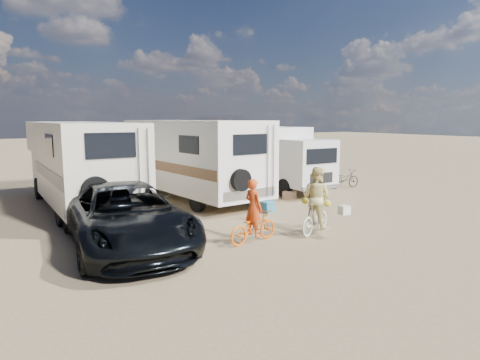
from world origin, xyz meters
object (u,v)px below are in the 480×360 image
rv_left (80,165)px  crate (289,195)px  cooler (267,207)px  bike_woman (315,218)px  dark_suv (126,216)px  rider_man (253,214)px  rider_woman (316,204)px  box_truck (278,159)px  bike_parked (344,179)px  bike_man (253,227)px  rv_main (192,160)px

rv_left → crate: size_ratio=20.74×
cooler → bike_woman: bearing=-114.0°
rv_left → dark_suv: size_ratio=1.49×
rider_man → rider_woman: size_ratio=0.87×
box_truck → cooler: 5.02m
crate → rider_woman: bearing=-118.6°
rider_woman → bike_parked: 8.42m
bike_man → rider_woman: bearing=-107.1°
box_truck → bike_woman: (-3.45, -6.75, -0.99)m
bike_man → bike_woman: (1.98, -0.17, 0.04)m
rv_left → bike_woman: 8.91m
dark_suv → bike_man: (3.03, -1.29, -0.39)m
bike_woman → bike_parked: bearing=-73.0°
crate → rv_main: bearing=145.9°
rider_man → bike_parked: bearing=-69.6°
rider_man → crate: 6.28m
box_truck → dark_suv: (-8.46, -5.28, -0.64)m
rider_man → rider_woman: rider_woman is taller
bike_woman → cooler: 3.03m
box_truck → crate: bearing=-115.7°
rider_man → crate: rider_man is taller
bike_man → rider_woman: rider_woman is taller
bike_woman → dark_suv: bearing=50.0°
rv_main → rider_woman: (0.82, -6.78, -0.72)m
bike_woman → rider_woman: bearing=-113.7°
dark_suv → rider_man: (3.03, -1.29, -0.04)m
rv_main → rider_woman: 6.87m
dark_suv → rider_woman: 5.22m
rv_left → bike_parked: bearing=-10.6°
rider_woman → bike_woman: bearing=66.3°
rv_main → bike_man: 6.81m
rider_man → cooler: rider_man is taller
bike_parked → cooler: (-6.01, -2.49, -0.25)m
rider_man → rv_main: bearing=-22.1°
box_truck → crate: (-0.97, -2.20, -1.28)m
rv_left → box_truck: 8.58m
dark_suv → crate: size_ratio=13.88×
rv_left → crate: (7.60, -2.66, -1.40)m
rider_man → box_truck: bearing=-51.6°
rv_main → dark_suv: size_ratio=1.33×
rv_main → rider_man: rv_main is taller
rv_left → crate: 8.17m
rv_main → box_truck: bearing=-7.0°
bike_parked → rider_man: bearing=125.4°
rv_left → bike_parked: size_ratio=5.12×
rider_woman → cooler: rider_woman is taller
rv_left → rider_woman: rv_left is taller
rv_left → box_truck: (8.57, -0.46, -0.12)m
rider_woman → cooler: (0.36, 3.00, -0.68)m
rv_main → box_truck: 4.27m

